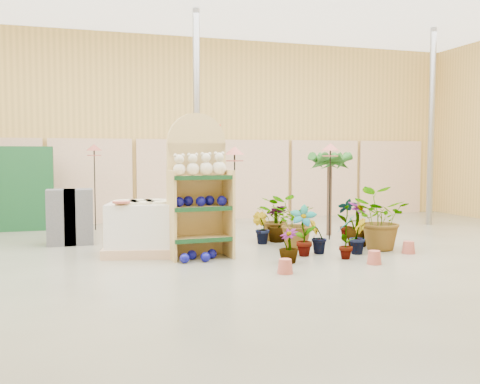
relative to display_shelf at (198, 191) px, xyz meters
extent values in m
cube|color=#6A6959|center=(0.46, -1.28, -1.10)|extent=(15.00, 12.00, 0.10)
cube|color=tan|center=(0.46, 4.77, 1.20)|extent=(15.00, 0.10, 4.50)
cylinder|color=gray|center=(5.96, 2.22, 1.20)|extent=(0.14, 0.14, 4.50)
cylinder|color=gray|center=(0.46, 2.22, 1.20)|extent=(0.14, 0.14, 4.50)
cube|color=tan|center=(-1.54, 4.64, -0.05)|extent=(1.90, 0.06, 2.00)
cube|color=tan|center=(0.46, 4.64, -0.05)|extent=(1.90, 0.06, 2.00)
cube|color=tan|center=(2.46, 4.64, -0.05)|extent=(1.90, 0.06, 2.00)
cube|color=tan|center=(4.46, 4.64, -0.05)|extent=(1.90, 0.06, 2.00)
cube|color=tan|center=(6.46, 4.64, -0.05)|extent=(1.90, 0.06, 2.00)
cube|color=tan|center=(0.00, 0.11, -0.14)|extent=(0.96, 0.13, 1.81)
cylinder|color=tan|center=(0.00, 0.11, 0.76)|extent=(0.96, 0.13, 0.96)
cube|color=tan|center=(0.00, -0.17, -0.73)|extent=(0.94, 0.58, 0.04)
cube|color=#0F3819|center=(0.00, -0.44, -0.73)|extent=(0.92, 0.08, 0.06)
cube|color=tan|center=(0.00, -0.17, -0.25)|extent=(0.94, 0.58, 0.04)
cube|color=#0F3819|center=(0.00, -0.44, -0.25)|extent=(0.92, 0.08, 0.06)
cube|color=tan|center=(0.00, -0.17, 0.23)|extent=(0.94, 0.58, 0.04)
cube|color=#0F3819|center=(0.00, -0.44, 0.23)|extent=(0.92, 0.08, 0.06)
cube|color=tan|center=(-0.46, -0.17, -0.35)|extent=(0.07, 0.53, 1.38)
cube|color=tan|center=(0.46, -0.17, -0.35)|extent=(0.07, 0.53, 1.38)
sphere|color=beige|center=(-0.32, -0.11, 0.35)|extent=(0.19, 0.19, 0.19)
sphere|color=beige|center=(-0.32, -0.11, 0.51)|extent=(0.15, 0.15, 0.15)
sphere|color=beige|center=(-0.11, -0.11, 0.35)|extent=(0.20, 0.20, 0.20)
sphere|color=beige|center=(-0.11, -0.11, 0.52)|extent=(0.15, 0.15, 0.15)
sphere|color=beige|center=(0.11, -0.11, 0.36)|extent=(0.21, 0.21, 0.21)
sphere|color=beige|center=(0.11, -0.11, 0.53)|extent=(0.15, 0.15, 0.15)
sphere|color=beige|center=(0.32, -0.11, 0.36)|extent=(0.22, 0.22, 0.22)
sphere|color=beige|center=(0.32, -0.11, 0.54)|extent=(0.15, 0.15, 0.15)
sphere|color=#0B0D7F|center=(-0.34, -0.19, -0.15)|extent=(0.16, 0.16, 0.16)
sphere|color=#0B0D7F|center=(-0.17, -0.06, -0.15)|extent=(0.16, 0.16, 0.16)
sphere|color=#0B0D7F|center=(0.00, -0.19, -0.15)|extent=(0.16, 0.16, 0.16)
sphere|color=#0B0D7F|center=(0.17, -0.06, -0.15)|extent=(0.16, 0.16, 0.16)
sphere|color=#0B0D7F|center=(0.34, -0.19, -0.15)|extent=(0.16, 0.16, 0.16)
sphere|color=#0B0D7F|center=(-0.32, -0.50, -0.97)|extent=(0.15, 0.15, 0.15)
sphere|color=#0B0D7F|center=(-0.16, -0.26, -0.97)|extent=(0.15, 0.15, 0.15)
sphere|color=#0B0D7F|center=(0.00, -0.50, -0.97)|extent=(0.15, 0.15, 0.15)
sphere|color=#0B0D7F|center=(0.16, -0.26, -0.97)|extent=(0.15, 0.15, 0.15)
cube|color=tan|center=(-0.84, 0.42, -0.97)|extent=(1.37, 1.22, 0.15)
cube|color=white|center=(-0.84, 0.42, -0.55)|extent=(1.25, 1.10, 0.69)
cylinder|color=beige|center=(-1.09, 0.27, -0.19)|extent=(0.40, 0.40, 0.04)
cylinder|color=beige|center=(-0.84, 0.27, -0.19)|extent=(0.40, 0.40, 0.04)
cylinder|color=beige|center=(-0.60, 0.27, -0.19)|extent=(0.40, 0.40, 0.04)
cylinder|color=beige|center=(-1.09, 0.57, -0.19)|extent=(0.40, 0.40, 0.04)
cylinder|color=beige|center=(-0.84, 0.57, -0.19)|extent=(0.40, 0.40, 0.04)
cylinder|color=beige|center=(-0.60, 0.57, -0.19)|extent=(0.40, 0.40, 0.04)
cube|color=#3D3D3F|center=(-1.83, 1.78, -0.80)|extent=(0.50, 0.50, 0.50)
cube|color=#3D3D3F|center=(-1.83, 1.78, -0.30)|extent=(0.50, 0.50, 0.50)
cube|color=#3D3D3F|center=(-2.13, 1.78, -0.80)|extent=(0.50, 0.50, 0.50)
cube|color=#3D3D3F|center=(-2.13, 1.78, -0.30)|extent=(0.50, 0.50, 0.50)
cube|color=#124420|center=(-3.34, 3.92, -0.15)|extent=(2.00, 0.30, 1.80)
cylinder|color=gray|center=(0.56, 1.72, 0.05)|extent=(0.05, 0.05, 2.20)
cube|color=#DE0008|center=(0.56, 1.68, 0.95)|extent=(0.50, 0.03, 0.40)
cylinder|color=black|center=(0.68, 0.24, -0.28)|extent=(0.02, 0.02, 1.52)
cylinder|color=#AC4F42|center=(0.68, 0.24, 0.48)|extent=(0.30, 0.30, 0.02)
cone|color=#AC4F42|center=(0.68, 0.24, 0.65)|extent=(0.34, 0.34, 0.14)
cylinder|color=black|center=(2.75, 0.89, -0.24)|extent=(0.02, 0.02, 1.60)
cylinder|color=#AC4F42|center=(2.75, 0.89, 0.56)|extent=(0.30, 0.30, 0.02)
cone|color=#AC4F42|center=(2.75, 0.89, 0.73)|extent=(0.34, 0.34, 0.14)
cylinder|color=black|center=(-1.49, 3.57, -0.24)|extent=(0.02, 0.02, 1.61)
cylinder|color=#AC4F42|center=(-1.49, 3.57, 0.56)|extent=(0.30, 0.30, 0.02)
cone|color=#AC4F42|center=(-1.49, 3.57, 0.73)|extent=(0.34, 0.34, 0.14)
cylinder|color=#4F3726|center=(3.00, 1.41, -0.33)|extent=(0.10, 0.10, 1.42)
imported|color=#1C5317|center=(1.61, -0.49, -0.63)|extent=(0.52, 0.45, 0.82)
imported|color=#1C5317|center=(1.91, -0.37, -0.76)|extent=(0.37, 0.33, 0.56)
imported|color=#1C5317|center=(1.78, 0.27, -0.60)|extent=(0.87, 0.78, 0.90)
imported|color=#1C5317|center=(2.92, 0.11, -0.65)|extent=(0.62, 0.62, 0.79)
imported|color=#1C5317|center=(3.20, 1.03, -0.66)|extent=(0.42, 0.29, 0.78)
imported|color=#1C5317|center=(1.35, 0.83, -0.75)|extent=(0.41, 0.41, 0.58)
imported|color=#1C5317|center=(1.76, 1.10, -0.63)|extent=(0.80, 0.87, 0.82)
imported|color=#1C5317|center=(1.18, -0.92, -0.79)|extent=(0.39, 0.39, 0.52)
imported|color=#1C5317|center=(2.15, -0.89, -0.70)|extent=(0.42, 0.43, 0.68)
imported|color=#1C5317|center=(2.54, -0.57, -0.75)|extent=(0.41, 0.42, 0.59)
imported|color=#1C5317|center=(3.05, -0.32, -0.51)|extent=(1.24, 1.26, 1.06)
imported|color=#1C5317|center=(1.71, 0.97, -0.70)|extent=(0.49, 0.49, 0.69)
camera|label=1|loc=(-1.82, -8.30, 0.58)|focal=40.00mm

